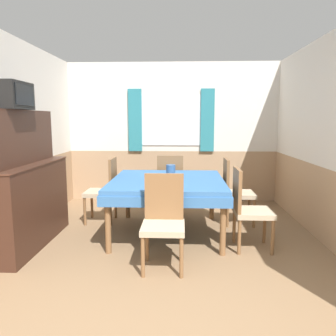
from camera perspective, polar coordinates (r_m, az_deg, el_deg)
name	(u,v)px	position (r m, az deg, el deg)	size (l,w,h in m)	color
wall_back	(172,132)	(6.24, 0.78, 6.28)	(4.31, 0.10, 2.60)	white
wall_left	(8,140)	(4.55, -26.05, 4.47)	(0.05, 4.84, 2.60)	white
wall_right	(333,140)	(4.39, 26.78, 4.31)	(0.05, 4.84, 2.60)	white
dining_table	(168,186)	(4.41, -0.05, -3.22)	(1.51, 1.59, 0.76)	#386BA8
chair_right_near	(247,206)	(4.04, 13.63, -6.51)	(0.44, 0.44, 0.98)	brown
chair_head_near	(163,218)	(3.46, -0.79, -8.77)	(0.44, 0.44, 0.98)	brown
chair_right_far	(234,189)	(4.97, 11.47, -3.63)	(0.44, 0.44, 0.98)	brown
chair_left_far	(105,188)	(5.04, -10.92, -3.44)	(0.44, 0.44, 0.98)	brown
chair_head_window	(170,182)	(5.42, 0.41, -2.45)	(0.44, 0.44, 0.98)	brown
sideboard	(26,189)	(4.37, -23.56, -3.31)	(0.46, 1.57, 1.66)	#3D2319
tv	(12,95)	(4.09, -25.48, 11.34)	(0.29, 0.50, 0.30)	black
vase	(171,171)	(4.44, 0.48, -0.61)	(0.13, 0.13, 0.18)	#335684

